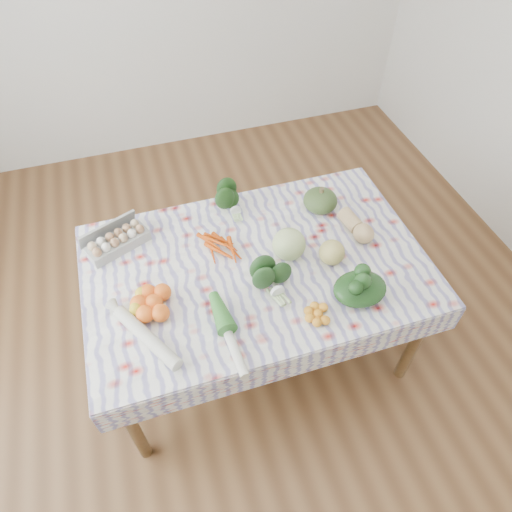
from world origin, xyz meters
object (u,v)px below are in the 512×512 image
Objects in this scene: butternut_squash at (357,225)px; egg_carton at (118,242)px; kabocha_squash at (320,200)px; cabbage at (289,244)px; dining_table at (256,275)px; grapefruit at (332,252)px.

egg_carton is at bearing 158.90° from butternut_squash.
kabocha_squash is 0.81× the size of butternut_squash.
egg_carton is 1.69× the size of kabocha_squash.
cabbage reaches higher than butternut_squash.
dining_table is 7.05× the size of butternut_squash.
grapefruit reaches higher than dining_table.
cabbage is (-0.28, -0.27, 0.02)m from kabocha_squash.
egg_carton is 1.06m from grapefruit.
grapefruit is at bearing -104.40° from kabocha_squash.
kabocha_squash is 1.46× the size of grapefruit.
butternut_squash reaches higher than egg_carton.
cabbage is 0.72× the size of butternut_squash.
dining_table is at bearing -178.50° from cabbage.
grapefruit reaches higher than butternut_squash.
butternut_squash is 1.81× the size of grapefruit.
egg_carton is 1.21m from butternut_squash.
egg_carton is at bearing 158.87° from cabbage.
kabocha_squash is at bearing 31.30° from dining_table.
dining_table is 0.54m from kabocha_squash.
cabbage is at bearing -44.40° from egg_carton.
dining_table is at bearing 165.40° from grapefruit.
egg_carton is (-0.62, 0.31, 0.13)m from dining_table.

